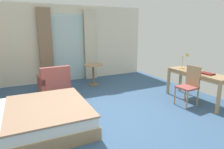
{
  "coord_description": "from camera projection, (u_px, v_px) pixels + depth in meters",
  "views": [
    {
      "loc": [
        -1.65,
        -3.3,
        1.83
      ],
      "look_at": [
        0.33,
        0.65,
        0.77
      ],
      "focal_mm": 30.67,
      "sensor_mm": 36.0,
      "label": 1
    }
  ],
  "objects": [
    {
      "name": "round_cafe_table",
      "position": [
        93.0,
        70.0,
        6.26
      ],
      "size": [
        0.63,
        0.63,
        0.69
      ],
      "color": "tan",
      "rests_on": "ground"
    },
    {
      "name": "balcony_glass_door",
      "position": [
        69.0,
        48.0,
        6.72
      ],
      "size": [
        1.11,
        0.02,
        2.31
      ],
      "primitive_type": "cube",
      "color": "silver",
      "rests_on": "ground"
    },
    {
      "name": "ground",
      "position": [
        112.0,
        120.0,
        4.03
      ],
      "size": [
        6.24,
        7.51,
        0.1
      ],
      "primitive_type": "cube",
      "color": "#38567A"
    },
    {
      "name": "curtain_panel_right",
      "position": [
        90.0,
        45.0,
        6.95
      ],
      "size": [
        0.44,
        0.1,
        2.48
      ],
      "primitive_type": "cube",
      "color": "beige",
      "rests_on": "ground"
    },
    {
      "name": "closed_book",
      "position": [
        207.0,
        73.0,
        4.6
      ],
      "size": [
        0.22,
        0.33,
        0.03
      ],
      "primitive_type": "cube",
      "rotation": [
        0.0,
        0.0,
        0.04
      ],
      "color": "maroon",
      "rests_on": "writing_desk"
    },
    {
      "name": "curtain_panel_left",
      "position": [
        46.0,
        47.0,
        6.28
      ],
      "size": [
        0.42,
        0.1,
        2.48
      ],
      "primitive_type": "cube",
      "color": "#897056",
      "rests_on": "ground"
    },
    {
      "name": "armchair_by_window",
      "position": [
        54.0,
        84.0,
        5.32
      ],
      "size": [
        0.81,
        0.77,
        0.86
      ],
      "color": "#9E4C47",
      "rests_on": "ground"
    },
    {
      "name": "writing_desk",
      "position": [
        198.0,
        76.0,
        4.83
      ],
      "size": [
        0.54,
        1.59,
        0.77
      ],
      "color": "tan",
      "rests_on": "ground"
    },
    {
      "name": "wall_back",
      "position": [
        68.0,
        44.0,
        6.75
      ],
      "size": [
        5.84,
        0.12,
        2.62
      ],
      "primitive_type": "cube",
      "color": "silver",
      "rests_on": "ground"
    },
    {
      "name": "bed",
      "position": [
        23.0,
        119.0,
        3.44
      ],
      "size": [
        2.28,
        1.8,
        1.04
      ],
      "color": "tan",
      "rests_on": "ground"
    },
    {
      "name": "desk_lamp",
      "position": [
        185.0,
        58.0,
        5.17
      ],
      "size": [
        0.26,
        0.16,
        0.46
      ],
      "color": "tan",
      "rests_on": "writing_desk"
    },
    {
      "name": "desk_chair",
      "position": [
        189.0,
        84.0,
        4.62
      ],
      "size": [
        0.45,
        0.43,
        0.96
      ],
      "color": "#9E4C47",
      "rests_on": "ground"
    }
  ]
}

